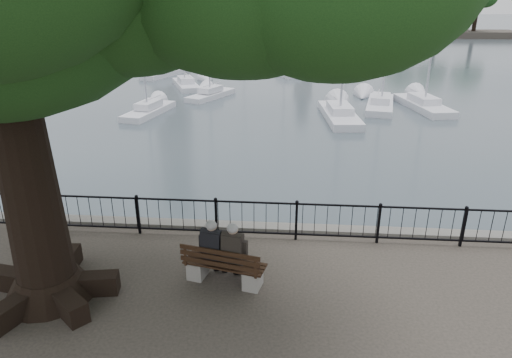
# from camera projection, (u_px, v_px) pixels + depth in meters

# --- Properties ---
(harbor) EXTENTS (260.00, 260.00, 1.20)m
(harbor) POSITION_uv_depth(u_px,v_px,m) (258.00, 245.00, 12.17)
(harbor) COLOR #595652
(harbor) RESTS_ON ground
(railing) EXTENTS (22.06, 0.06, 1.00)m
(railing) POSITION_uv_depth(u_px,v_px,m) (256.00, 218.00, 11.31)
(railing) COLOR black
(railing) RESTS_ON ground
(bench) EXTENTS (1.81, 0.91, 0.92)m
(bench) POSITION_uv_depth(u_px,v_px,m) (224.00, 270.00, 9.60)
(bench) COLOR slate
(bench) RESTS_ON ground
(person_left) EXTENTS (0.52, 0.78, 1.46)m
(person_left) POSITION_uv_depth(u_px,v_px,m) (215.00, 251.00, 9.62)
(person_left) COLOR black
(person_left) RESTS_ON ground
(person_right) EXTENTS (0.52, 0.78, 1.46)m
(person_right) POSITION_uv_depth(u_px,v_px,m) (235.00, 255.00, 9.49)
(person_right) COLOR black
(person_right) RESTS_ON ground
(lion_monument) EXTENTS (5.89, 5.89, 8.72)m
(lion_monument) POSITION_uv_depth(u_px,v_px,m) (305.00, 37.00, 54.83)
(lion_monument) COLOR #595652
(lion_monument) RESTS_ON ground
(sailboat_a) EXTENTS (2.22, 4.97, 8.42)m
(sailboat_a) POSITION_uv_depth(u_px,v_px,m) (149.00, 110.00, 27.74)
(sailboat_a) COLOR silver
(sailboat_a) RESTS_ON ground
(sailboat_b) EXTENTS (3.07, 4.72, 9.39)m
(sailboat_b) POSITION_uv_depth(u_px,v_px,m) (211.00, 93.00, 32.31)
(sailboat_b) COLOR silver
(sailboat_b) RESTS_ON ground
(sailboat_c) EXTENTS (2.65, 5.81, 10.97)m
(sailboat_c) POSITION_uv_depth(u_px,v_px,m) (380.00, 103.00, 29.28)
(sailboat_c) COLOR silver
(sailboat_c) RESTS_ON ground
(sailboat_d) EXTENTS (2.78, 6.09, 9.63)m
(sailboat_d) POSITION_uv_depth(u_px,v_px,m) (423.00, 104.00, 29.13)
(sailboat_d) COLOR silver
(sailboat_d) RESTS_ON ground
(sailboat_e) EXTENTS (2.99, 5.55, 13.10)m
(sailboat_e) POSITION_uv_depth(u_px,v_px,m) (163.00, 72.00, 41.02)
(sailboat_e) COLOR silver
(sailboat_e) RESTS_ON ground
(sailboat_f) EXTENTS (3.01, 4.92, 10.03)m
(sailboat_f) POSITION_uv_depth(u_px,v_px,m) (284.00, 72.00, 41.73)
(sailboat_f) COLOR silver
(sailboat_f) RESTS_ON ground
(sailboat_g) EXTENTS (2.51, 5.91, 11.10)m
(sailboat_g) POSITION_uv_depth(u_px,v_px,m) (347.00, 69.00, 43.42)
(sailboat_g) COLOR silver
(sailboat_g) RESTS_ON ground
(sailboat_h) EXTENTS (1.93, 5.32, 11.20)m
(sailboat_h) POSITION_uv_depth(u_px,v_px,m) (244.00, 64.00, 46.22)
(sailboat_h) COLOR silver
(sailboat_h) RESTS_ON ground
(sailboat_i) EXTENTS (2.24, 6.17, 10.94)m
(sailboat_i) POSITION_uv_depth(u_px,v_px,m) (339.00, 114.00, 26.71)
(sailboat_i) COLOR silver
(sailboat_i) RESTS_ON ground
(sailboat_j) EXTENTS (3.29, 5.30, 10.00)m
(sailboat_j) POSITION_uv_depth(u_px,v_px,m) (186.00, 83.00, 36.04)
(sailboat_j) COLOR silver
(sailboat_j) RESTS_ON ground
(far_shore) EXTENTS (30.00, 8.60, 9.18)m
(far_shore) POSITION_uv_depth(u_px,v_px,m) (437.00, 13.00, 79.69)
(far_shore) COLOR #2F2A25
(far_shore) RESTS_ON ground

